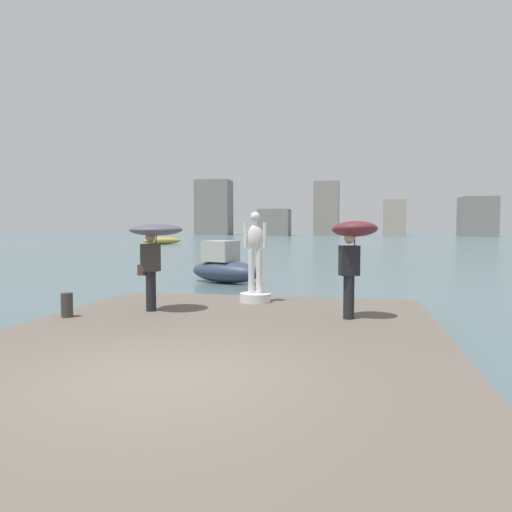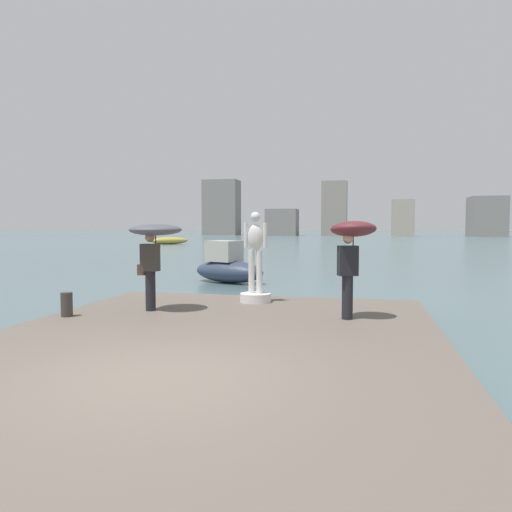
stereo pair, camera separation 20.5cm
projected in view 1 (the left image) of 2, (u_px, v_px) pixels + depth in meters
name	position (u px, v px, depth m)	size (l,w,h in m)	color
ground_plane	(328.00, 251.00, 45.30)	(400.00, 400.00, 0.00)	#4C666B
pier	(211.00, 350.00, 8.20)	(7.83, 10.20, 0.40)	#60564C
statue_white_figure	(255.00, 271.00, 12.07)	(0.76, 0.76, 2.22)	silver
onlooker_left	(155.00, 240.00, 10.75)	(1.22, 1.22, 1.92)	black
onlooker_right	(353.00, 242.00, 9.86)	(1.16, 1.17, 2.00)	black
mooring_bollard	(67.00, 305.00, 10.09)	(0.24, 0.24, 0.50)	#38332D
boat_near	(162.00, 241.00, 61.15)	(4.49, 4.39, 0.89)	#B2993D
boat_mid	(225.00, 267.00, 19.72)	(3.48, 2.48, 1.68)	#2D384C
distant_skyline	(313.00, 212.00, 117.21)	(69.43, 12.24, 13.87)	gray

